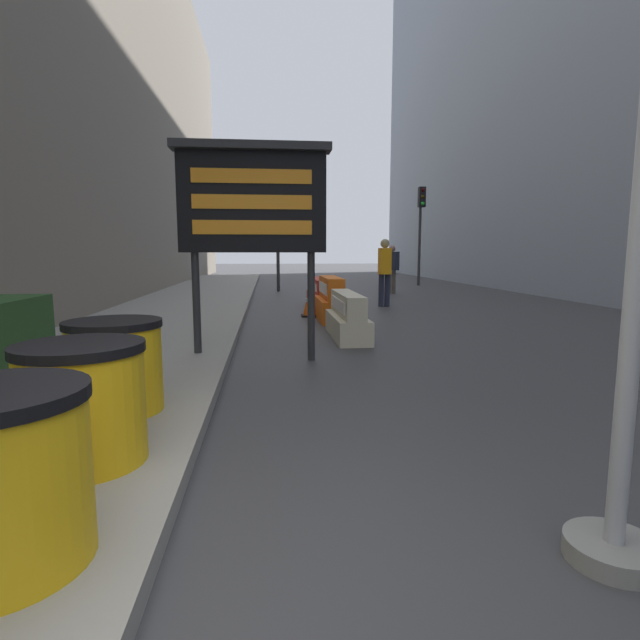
% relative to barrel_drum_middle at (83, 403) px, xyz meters
% --- Properties ---
extents(barrel_drum_middle, '(0.78, 0.78, 0.77)m').
position_rel_barrel_drum_middle_xyz_m(barrel_drum_middle, '(0.00, 0.00, 0.00)').
color(barrel_drum_middle, yellow).
rests_on(barrel_drum_middle, sidewalk_left).
extents(barrel_drum_back, '(0.78, 0.78, 0.77)m').
position_rel_barrel_drum_middle_xyz_m(barrel_drum_back, '(-0.11, 1.05, 0.00)').
color(barrel_drum_back, yellow).
rests_on(barrel_drum_back, sidewalk_left).
extents(message_board, '(2.00, 0.36, 2.81)m').
position_rel_barrel_drum_middle_xyz_m(message_board, '(0.98, 3.44, 1.57)').
color(message_board, '#28282B').
rests_on(message_board, ground_plane).
extents(jersey_barrier_cream, '(0.53, 1.93, 0.76)m').
position_rel_barrel_drum_middle_xyz_m(jersey_barrier_cream, '(2.49, 5.16, -0.18)').
color(jersey_barrier_cream, beige).
rests_on(jersey_barrier_cream, ground_plane).
extents(jersey_barrier_orange_far, '(0.57, 1.74, 0.92)m').
position_rel_barrel_drum_middle_xyz_m(jersey_barrier_orange_far, '(2.49, 7.37, -0.11)').
color(jersey_barrier_orange_far, orange).
rests_on(jersey_barrier_orange_far, ground_plane).
extents(jersey_barrier_red_striped, '(0.52, 2.16, 0.76)m').
position_rel_barrel_drum_middle_xyz_m(jersey_barrier_red_striped, '(2.49, 9.85, -0.18)').
color(jersey_barrier_red_striped, red).
rests_on(jersey_barrier_red_striped, ground_plane).
extents(traffic_cone_near, '(0.37, 0.37, 0.65)m').
position_rel_barrel_drum_middle_xyz_m(traffic_cone_near, '(2.08, 7.99, -0.20)').
color(traffic_cone_near, black).
rests_on(traffic_cone_near, ground_plane).
extents(traffic_light_near_curb, '(0.28, 0.45, 3.96)m').
position_rel_barrel_drum_middle_xyz_m(traffic_light_near_curb, '(1.53, 15.31, 2.35)').
color(traffic_light_near_curb, '#2D2D30').
rests_on(traffic_light_near_curb, ground_plane).
extents(traffic_light_far_side, '(0.28, 0.45, 4.17)m').
position_rel_barrel_drum_middle_xyz_m(traffic_light_far_side, '(7.69, 18.00, 2.50)').
color(traffic_light_far_side, '#2D2D30').
rests_on(traffic_light_far_side, ground_plane).
extents(pedestrian_worker, '(0.31, 0.48, 1.79)m').
position_rel_barrel_drum_middle_xyz_m(pedestrian_worker, '(4.24, 9.89, 0.54)').
color(pedestrian_worker, '#23283D').
rests_on(pedestrian_worker, ground_plane).
extents(pedestrian_passerby, '(0.50, 0.50, 1.68)m').
position_rel_barrel_drum_middle_xyz_m(pedestrian_passerby, '(5.45, 13.92, 0.48)').
color(pedestrian_passerby, '#514C42').
rests_on(pedestrian_passerby, ground_plane).
extents(steel_pole_right, '(0.44, 0.44, 3.39)m').
position_rel_barrel_drum_middle_xyz_m(steel_pole_right, '(2.77, -1.11, 0.52)').
color(steel_pole_right, gray).
rests_on(steel_pole_right, ground_plane).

